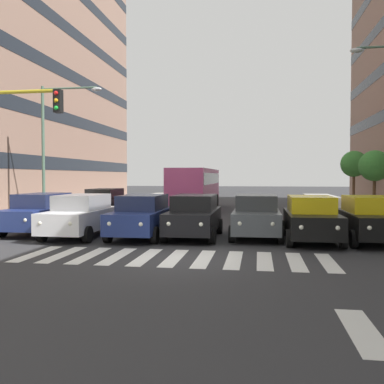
% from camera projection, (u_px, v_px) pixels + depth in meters
% --- Properties ---
extents(ground_plane, '(180.00, 180.00, 0.00)m').
position_uv_depth(ground_plane, '(174.00, 258.00, 12.86)').
color(ground_plane, '#2D2D30').
extents(crosswalk_markings, '(9.45, 2.80, 0.01)m').
position_uv_depth(crosswalk_markings, '(174.00, 258.00, 12.86)').
color(crosswalk_markings, silver).
rests_on(crosswalk_markings, ground_plane).
extents(lane_arrow_0, '(0.50, 2.20, 0.01)m').
position_uv_depth(lane_arrow_0, '(363.00, 331.00, 6.78)').
color(lane_arrow_0, silver).
rests_on(lane_arrow_0, ground_plane).
extents(car_0, '(2.02, 4.44, 1.72)m').
position_uv_depth(car_0, '(370.00, 219.00, 15.87)').
color(car_0, black).
rests_on(car_0, ground_plane).
extents(car_1, '(2.02, 4.44, 1.72)m').
position_uv_depth(car_1, '(311.00, 218.00, 16.02)').
color(car_1, black).
rests_on(car_1, ground_plane).
extents(car_2, '(2.02, 4.44, 1.72)m').
position_uv_depth(car_2, '(256.00, 216.00, 17.13)').
color(car_2, '#474C51').
rests_on(car_2, ground_plane).
extents(car_3, '(2.02, 4.44, 1.72)m').
position_uv_depth(car_3, '(194.00, 216.00, 17.04)').
color(car_3, black).
rests_on(car_3, ground_plane).
extents(car_4, '(2.02, 4.44, 1.72)m').
position_uv_depth(car_4, '(142.00, 216.00, 17.06)').
color(car_4, navy).
rests_on(car_4, ground_plane).
extents(car_5, '(2.02, 4.44, 1.72)m').
position_uv_depth(car_5, '(81.00, 215.00, 17.26)').
color(car_5, silver).
rests_on(car_5, ground_plane).
extents(car_6, '(2.02, 4.44, 1.72)m').
position_uv_depth(car_6, '(41.00, 213.00, 18.44)').
color(car_6, navy).
rests_on(car_6, ground_plane).
extents(car_row2_0, '(2.02, 4.44, 1.72)m').
position_uv_depth(car_row2_0, '(104.00, 202.00, 25.58)').
color(car_row2_0, black).
rests_on(car_row2_0, ground_plane).
extents(bus_behind_traffic, '(2.78, 10.50, 3.00)m').
position_uv_depth(bus_behind_traffic, '(196.00, 184.00, 31.59)').
color(bus_behind_traffic, '#DB5193').
rests_on(bus_behind_traffic, ground_plane).
extents(street_lamp_right, '(3.40, 0.28, 7.13)m').
position_uv_depth(street_lamp_right, '(53.00, 137.00, 22.65)').
color(street_lamp_right, '#4C6B56').
rests_on(street_lamp_right, sidewalk_right).
extents(street_tree_2, '(1.97, 1.97, 3.97)m').
position_uv_depth(street_tree_2, '(375.00, 166.00, 26.92)').
color(street_tree_2, '#513823').
rests_on(street_tree_2, sidewalk_left).
extents(street_tree_3, '(2.04, 2.04, 4.30)m').
position_uv_depth(street_tree_3, '(354.00, 164.00, 33.06)').
color(street_tree_3, '#513823').
rests_on(street_tree_3, sidewalk_left).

